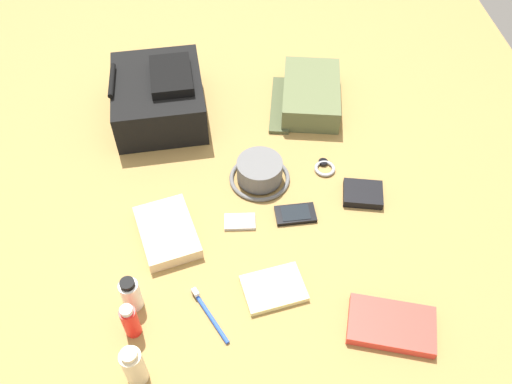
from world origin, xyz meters
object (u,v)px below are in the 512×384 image
Objects in this scene: toiletry_pouch at (310,95)px; folded_towel at (167,232)px; bucket_hat at (260,172)px; toothbrush at (208,312)px; wristwatch at (325,168)px; media_player at (240,222)px; wallet at (363,194)px; sunscreen_spray at (130,321)px; toothpaste_tube at (131,294)px; paperback_novel at (391,325)px; backpack at (159,96)px; notepad at (274,288)px; lotion_bottle at (134,366)px; cell_phone at (295,214)px.

folded_towel is (-0.48, 0.47, -0.02)m from toiletry_pouch.
toothbrush is at bearing 157.22° from bucket_hat.
media_player is at bearing 122.51° from wristwatch.
toothbrush is 1.40× the size of wallet.
toothpaste_tube is (0.07, 0.00, -0.00)m from sunscreen_spray.
bucket_hat is 0.56m from sunscreen_spray.
sunscreen_spray reaches higher than paperback_novel.
notepad is (-0.68, -0.28, -0.06)m from backpack.
notepad is at bearing 145.51° from wallet.
sunscreen_spray is 0.35m from notepad.
notepad is at bearing -163.37° from media_player.
toothbrush is at bearing 152.76° from toiletry_pouch.
toothpaste_tube is at bearing 75.85° from toothbrush.
bucket_hat is 0.65m from lotion_bottle.
paperback_novel is 0.40m from cell_phone.
lotion_bottle is 0.77m from wallet.
wristwatch is (0.46, -0.55, -0.05)m from sunscreen_spray.
notepad reaches higher than cell_phone.
toothpaste_tube is at bearing 140.98° from toiletry_pouch.
toothpaste_tube reaches higher than toiletry_pouch.
toothpaste_tube is (-0.69, 0.07, -0.02)m from backpack.
toiletry_pouch is at bearing -39.02° from toothpaste_tube.
cell_phone is at bearing -55.50° from sunscreen_spray.
wallet reaches higher than wristwatch.
folded_towel is (0.24, 0.09, 0.01)m from toothbrush.
toothbrush is 0.56m from wallet.
backpack reaches higher than paperback_novel.
media_player is 0.44× the size of folded_towel.
toiletry_pouch reaches higher than toothbrush.
folded_towel is at bearing -17.17° from sunscreen_spray.
toiletry_pouch is 0.42m from wallet.
paperback_novel reaches higher than toothbrush.
notepad is at bearing -126.63° from folded_towel.
paperback_novel is 2.63× the size of media_player.
paperback_novel reaches higher than wristwatch.
folded_towel is at bearing -23.25° from toothpaste_tube.
toiletry_pouch is at bearing -31.81° from lotion_bottle.
lotion_bottle is at bearing 138.78° from wallet.
lotion_bottle is 0.59m from cell_phone.
lotion_bottle is (-0.86, 0.54, 0.02)m from toiletry_pouch.
toothbrush is at bearing 95.20° from notepad.
bucket_hat is at bearing -43.61° from toothpaste_tube.
sunscreen_spray is 0.18m from toothbrush.
toiletry_pouch is 2.83× the size of sunscreen_spray.
toothpaste_tube is 0.93× the size of cell_phone.
bucket_hat is at bearing -31.32° from lotion_bottle.
toiletry_pouch is 0.71m from notepad.
wristwatch is at bearing 179.34° from toiletry_pouch.
folded_towel is (0.27, -0.08, -0.03)m from sunscreen_spray.
bucket_hat is at bearing 95.56° from wristwatch.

